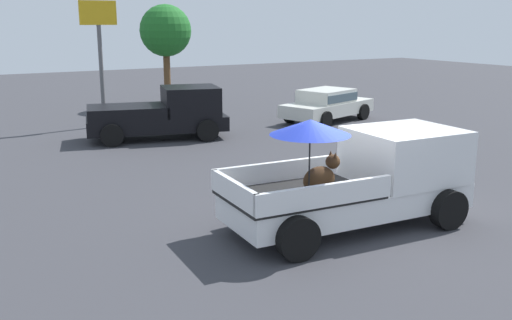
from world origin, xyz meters
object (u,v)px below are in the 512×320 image
at_px(pickup_truck_red, 163,114).
at_px(motel_sign, 99,39).
at_px(pickup_truck_main, 366,177).
at_px(parked_sedan_near, 327,103).

xyz_separation_m(pickup_truck_red, motel_sign, (-1.13, 3.43, 2.52)).
height_order(pickup_truck_main, parked_sedan_near, pickup_truck_main).
distance_m(pickup_truck_red, motel_sign, 4.41).
bearing_deg(parked_sedan_near, pickup_truck_red, 162.24).
relative_size(parked_sedan_near, motel_sign, 0.96).
relative_size(pickup_truck_red, parked_sedan_near, 1.10).
xyz_separation_m(pickup_truck_main, pickup_truck_red, (-0.26, 10.46, -0.12)).
relative_size(pickup_truck_main, pickup_truck_red, 1.01).
height_order(pickup_truck_red, parked_sedan_near, pickup_truck_red).
distance_m(pickup_truck_main, motel_sign, 14.16).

